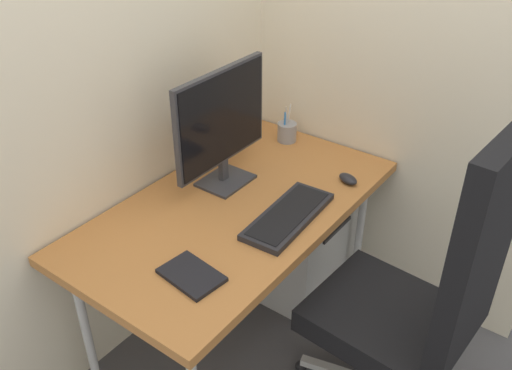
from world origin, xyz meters
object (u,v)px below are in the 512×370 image
keyboard (288,216)px  pen_holder (287,132)px  filing_cabinet (286,229)px  monitor (222,123)px  mouse (348,179)px  notebook (191,275)px  office_chair (424,296)px

keyboard → pen_holder: bearing=34.3°
filing_cabinet → monitor: (-0.33, 0.10, 0.67)m
mouse → monitor: bearing=144.4°
mouse → notebook: size_ratio=0.45×
notebook → keyboard: bearing=-2.2°
keyboard → mouse: 0.36m
monitor → pen_holder: monitor is taller
office_chair → pen_holder: 1.04m
monitor → notebook: 0.65m
monitor → pen_holder: size_ratio=2.81×
office_chair → notebook: size_ratio=6.15×
office_chair → mouse: bearing=54.1°
pen_holder → notebook: size_ratio=0.89×
filing_cabinet → mouse: (-0.04, -0.32, 0.42)m
office_chair → filing_cabinet: (0.39, 0.80, -0.31)m
office_chair → keyboard: (-0.01, 0.54, 0.10)m
mouse → pen_holder: bearing=87.6°
keyboard → filing_cabinet: bearing=33.2°
mouse → pen_holder: size_ratio=0.51×
keyboard → monitor: bearing=80.2°
office_chair → filing_cabinet: 0.95m
pen_holder → keyboard: bearing=-145.7°
pen_holder → notebook: bearing=-163.9°
monitor → filing_cabinet: bearing=-17.0°
keyboard → pen_holder: pen_holder is taller
filing_cabinet → mouse: size_ratio=6.46×
keyboard → mouse: bearing=-8.9°
filing_cabinet → mouse: mouse is taller
monitor → keyboard: size_ratio=1.16×
filing_cabinet → mouse: 0.53m
office_chair → pen_holder: (0.51, 0.90, 0.14)m
filing_cabinet → office_chair: bearing=-115.9°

